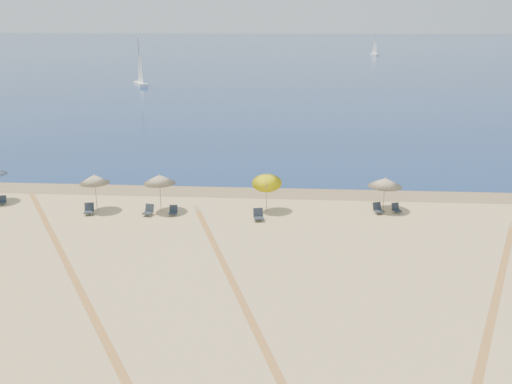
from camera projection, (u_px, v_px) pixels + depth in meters
ocean at (288, 47)px, 229.29m from camera, size 500.00×500.00×0.00m
wet_sand at (260, 192)px, 38.60m from camera, size 500.00×500.00×0.00m
umbrella_1 at (94, 179)px, 34.29m from camera, size 1.90×1.90×2.47m
umbrella_2 at (159, 179)px, 34.14m from camera, size 2.05×2.05×2.51m
umbrella_3 at (267, 180)px, 34.10m from camera, size 1.92×1.99×2.77m
umbrella_4 at (385, 182)px, 34.45m from camera, size 2.19×2.19×2.23m
chair_1 at (2, 201)px, 35.99m from camera, size 0.59×0.65×0.59m
chair_2 at (89, 209)px, 34.17m from camera, size 0.71×0.80×0.72m
chair_3 at (149, 210)px, 34.02m from camera, size 0.71×0.78×0.69m
chair_4 at (173, 211)px, 34.06m from camera, size 0.54×0.62×0.62m
chair_5 at (258, 215)px, 33.14m from camera, size 0.73×0.81×0.74m
chair_6 at (378, 209)px, 34.35m from camera, size 0.78×0.84×0.69m
chair_7 at (396, 208)px, 34.51m from camera, size 0.66×0.71×0.60m
sailboat_0 at (375, 49)px, 177.70m from camera, size 2.61×4.65×6.74m
sailboat_1 at (140, 72)px, 98.04m from camera, size 3.90×5.73×8.48m
tire_tracks at (247, 302)px, 23.63m from camera, size 57.63×44.74×0.00m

